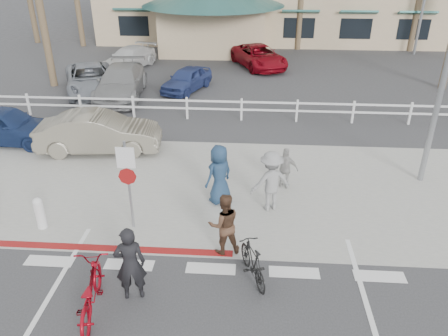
# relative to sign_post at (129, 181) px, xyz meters

# --- Properties ---
(ground) EXTENTS (140.00, 140.00, 0.00)m
(ground) POSITION_rel_sign_post_xyz_m (2.30, -2.20, -1.45)
(ground) COLOR #333335
(sidewalk_plaza) EXTENTS (22.00, 7.00, 0.01)m
(sidewalk_plaza) POSITION_rel_sign_post_xyz_m (2.30, 2.30, -1.44)
(sidewalk_plaza) COLOR gray
(sidewalk_plaza) RESTS_ON ground
(cross_street) EXTENTS (40.00, 5.00, 0.01)m
(cross_street) POSITION_rel_sign_post_xyz_m (2.30, 6.30, -1.45)
(cross_street) COLOR #333335
(cross_street) RESTS_ON ground
(parking_lot) EXTENTS (50.00, 16.00, 0.01)m
(parking_lot) POSITION_rel_sign_post_xyz_m (2.30, 15.80, -1.45)
(parking_lot) COLOR #333335
(parking_lot) RESTS_ON ground
(curb_red) EXTENTS (7.00, 0.25, 0.02)m
(curb_red) POSITION_rel_sign_post_xyz_m (-0.70, -1.00, -1.44)
(curb_red) COLOR maroon
(curb_red) RESTS_ON ground
(rail_fence) EXTENTS (29.40, 0.16, 1.00)m
(rail_fence) POSITION_rel_sign_post_xyz_m (2.80, 8.30, -0.95)
(rail_fence) COLOR silver
(rail_fence) RESTS_ON ground
(sign_post) EXTENTS (0.50, 0.10, 2.90)m
(sign_post) POSITION_rel_sign_post_xyz_m (0.00, 0.00, 0.00)
(sign_post) COLOR gray
(sign_post) RESTS_ON ground
(bollard_0) EXTENTS (0.26, 0.26, 0.95)m
(bollard_0) POSITION_rel_sign_post_xyz_m (-2.50, -0.20, -0.97)
(bollard_0) COLOR silver
(bollard_0) RESTS_ON ground
(bike_red) EXTENTS (1.07, 2.18, 1.10)m
(bike_red) POSITION_rel_sign_post_xyz_m (-0.08, -3.12, -0.90)
(bike_red) COLOR maroon
(bike_red) RESTS_ON ground
(rider_red) EXTENTS (0.75, 0.59, 1.82)m
(rider_red) POSITION_rel_sign_post_xyz_m (0.68, -2.61, -0.54)
(rider_red) COLOR black
(rider_red) RESTS_ON ground
(bike_black) EXTENTS (0.97, 1.62, 0.94)m
(bike_black) POSITION_rel_sign_post_xyz_m (3.30, -1.83, -0.98)
(bike_black) COLOR black
(bike_black) RESTS_ON ground
(rider_black) EXTENTS (0.94, 0.82, 1.66)m
(rider_black) POSITION_rel_sign_post_xyz_m (2.57, -0.89, -0.62)
(rider_black) COLOR #4D3222
(rider_black) RESTS_ON ground
(pedestrian_a) EXTENTS (1.36, 1.09, 1.84)m
(pedestrian_a) POSITION_rel_sign_post_xyz_m (3.77, 1.20, -0.53)
(pedestrian_a) COLOR gray
(pedestrian_a) RESTS_ON ground
(pedestrian_child) EXTENTS (0.86, 0.53, 1.37)m
(pedestrian_child) POSITION_rel_sign_post_xyz_m (4.28, 2.49, -0.77)
(pedestrian_child) COLOR #A09E9A
(pedestrian_child) RESTS_ON ground
(pedestrian_b) EXTENTS (1.05, 1.05, 1.85)m
(pedestrian_b) POSITION_rel_sign_post_xyz_m (2.27, 1.50, -0.53)
(pedestrian_b) COLOR navy
(pedestrian_b) RESTS_ON ground
(car_white_sedan) EXTENTS (4.64, 2.04, 1.48)m
(car_white_sedan) POSITION_rel_sign_post_xyz_m (-2.47, 4.80, -0.71)
(car_white_sedan) COLOR slate
(car_white_sedan) RESTS_ON ground
(car_red_compact) EXTENTS (4.34, 1.92, 1.45)m
(car_red_compact) POSITION_rel_sign_post_xyz_m (-6.37, 5.30, -0.72)
(car_red_compact) COLOR navy
(car_red_compact) RESTS_ON ground
(lot_car_0) EXTENTS (4.15, 5.64, 1.42)m
(lot_car_0) POSITION_rel_sign_post_xyz_m (-5.21, 11.73, -0.74)
(lot_car_0) COLOR gray
(lot_car_0) RESTS_ON ground
(lot_car_1) EXTENTS (2.58, 5.37, 1.51)m
(lot_car_1) POSITION_rel_sign_post_xyz_m (-3.45, 11.18, -0.70)
(lot_car_1) COLOR gray
(lot_car_1) RESTS_ON ground
(lot_car_2) EXTENTS (2.65, 3.88, 1.23)m
(lot_car_2) POSITION_rel_sign_post_xyz_m (-0.31, 12.42, -0.84)
(lot_car_2) COLOR navy
(lot_car_2) RESTS_ON ground
(lot_car_4) EXTENTS (3.09, 4.71, 1.27)m
(lot_car_4) POSITION_rel_sign_post_xyz_m (-4.51, 16.63, -0.82)
(lot_car_4) COLOR silver
(lot_car_4) RESTS_ON ground
(lot_car_5) EXTENTS (3.96, 5.32, 1.34)m
(lot_car_5) POSITION_rel_sign_post_xyz_m (3.47, 17.50, -0.78)
(lot_car_5) COLOR maroon
(lot_car_5) RESTS_ON ground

